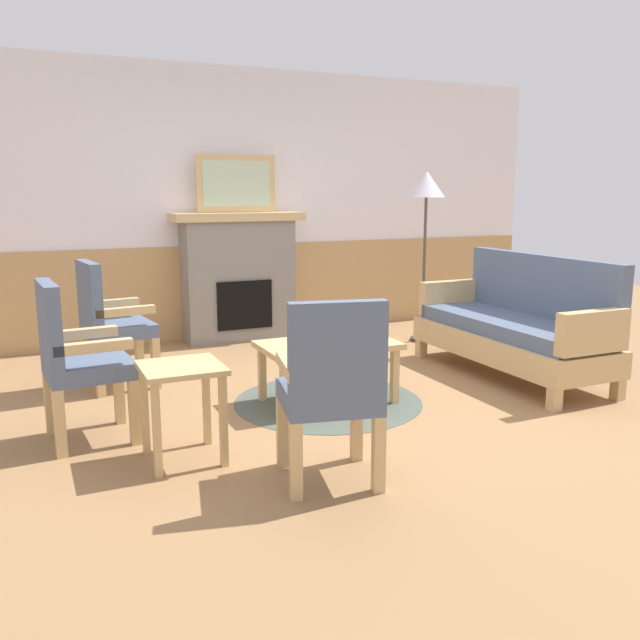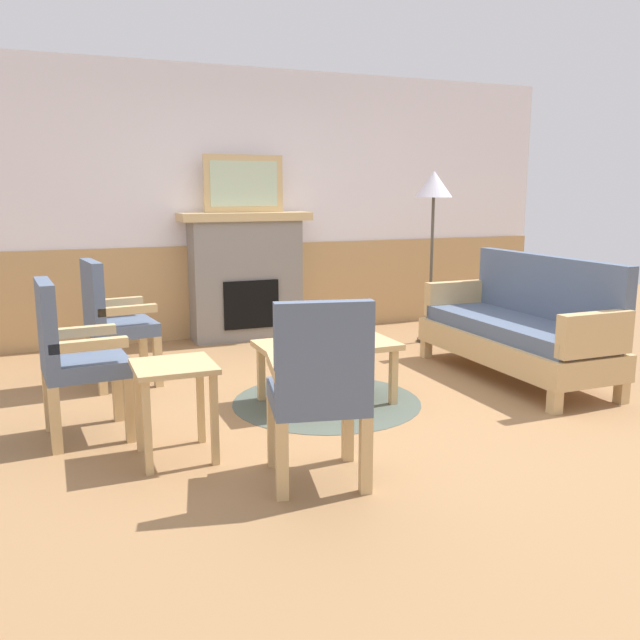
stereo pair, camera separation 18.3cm
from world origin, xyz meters
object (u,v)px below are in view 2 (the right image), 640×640
Objects in this scene: framed_picture at (244,184)px; coffee_table at (327,350)px; side_table at (174,384)px; floor_lamp_by_couch at (434,195)px; armchair_by_window_left at (112,317)px; couch at (519,329)px; book_on_table at (314,344)px; fireplace at (246,275)px; armchair_front_left at (320,384)px; armchair_near_fireplace at (72,352)px.

framed_picture is 0.83× the size of coffee_table.
floor_lamp_by_couch is (2.89, 2.03, 1.02)m from side_table.
armchair_by_window_left is at bearing -172.58° from floor_lamp_by_couch.
book_on_table is at bearing -176.32° from couch.
side_table is 3.68m from floor_lamp_by_couch.
couch is 3.22m from armchair_by_window_left.
fireplace reaches higher than armchair_by_window_left.
armchair_by_window_left is (-1.24, 1.11, 0.08)m from book_on_table.
framed_picture is 3.70m from armchair_front_left.
armchair_by_window_left is (-1.42, -1.24, -0.11)m from fireplace.
armchair_near_fireplace is 3.83m from floor_lamp_by_couch.
coffee_table is 0.98× the size of armchair_by_window_left.
couch reaches higher than side_table.
armchair_by_window_left and armchair_front_left have the same top height.
side_table reaches higher than coffee_table.
fireplace is at bearing 66.74° from side_table.
floor_lamp_by_couch reaches higher than armchair_front_left.
coffee_table is 0.98× the size of armchair_near_fireplace.
armchair_by_window_left is (-3.06, 0.99, 0.14)m from couch.
armchair_near_fireplace is at bearing 133.47° from side_table.
couch reaches higher than book_on_table.
couch is 1.88× the size of coffee_table.
floor_lamp_by_couch is at bearing 39.36° from book_on_table.
armchair_near_fireplace is 1.63m from armchair_front_left.
book_on_table is 0.29× the size of side_table.
framed_picture is 0.82× the size of armchair_near_fireplace.
armchair_by_window_left is at bearing 73.46° from armchair_near_fireplace.
floor_lamp_by_couch is at bearing 35.10° from side_table.
side_table is (0.19, -1.63, -0.10)m from armchair_by_window_left.
armchair_near_fireplace is at bearing -156.29° from floor_lamp_by_couch.
framed_picture is at bearing 85.54° from book_on_table.
side_table is (-1.05, -0.52, -0.02)m from book_on_table.
fireplace is 2.27m from coffee_table.
side_table is at bearing 134.39° from armchair_front_left.
book_on_table is at bearing -0.63° from armchair_near_fireplace.
coffee_table is 1.33m from side_table.
armchair_near_fireplace is at bearing -126.80° from fireplace.
framed_picture is at bearing 88.62° from coffee_table.
side_table reaches higher than book_on_table.
coffee_table is at bearing 65.79° from armchair_front_left.
framed_picture is at bearing 41.09° from armchair_by_window_left.
side_table is (-1.23, -2.87, -0.22)m from fireplace.
couch is at bearing -17.98° from armchair_by_window_left.
side_table is (-1.18, -0.61, 0.05)m from coffee_table.
armchair_front_left is 3.62m from floor_lamp_by_couch.
armchair_by_window_left is 0.58× the size of floor_lamp_by_couch.
armchair_near_fireplace is (-1.56, 0.02, 0.08)m from book_on_table.
floor_lamp_by_couch is at bearing 89.31° from couch.
fireplace is 2.91m from armchair_near_fireplace.
book_on_table is at bearing -94.46° from fireplace.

